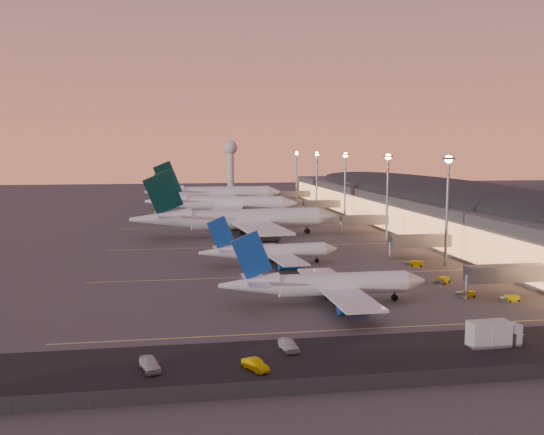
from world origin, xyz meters
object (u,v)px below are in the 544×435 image
(baggage_tug_b, at_px, (510,299))
(airliner_wide_far, at_px, (214,193))
(airliner_wide_near, at_px, (238,219))
(service_van_b, at_px, (255,365))
(airliner_narrow_south, at_px, (325,285))
(baggage_tug_c, at_px, (415,264))
(airliner_wide_mid, at_px, (221,203))
(baggage_tug_d, at_px, (442,281))
(service_van_c, at_px, (289,344))
(radar_tower, at_px, (231,157))
(catering_truck_b, at_px, (491,334))
(airliner_narrow_north, at_px, (270,252))
(service_van_a, at_px, (150,364))
(catering_truck_a, at_px, (505,336))
(baggage_tug_a, at_px, (466,294))

(baggage_tug_b, bearing_deg, airliner_wide_far, 100.66)
(airliner_wide_near, relative_size, service_van_b, 15.42)
(airliner_narrow_south, distance_m, baggage_tug_c, 42.25)
(airliner_wide_mid, height_order, baggage_tug_d, airliner_wide_mid)
(airliner_wide_mid, relative_size, service_van_c, 12.97)
(airliner_wide_near, height_order, airliner_wide_far, airliner_wide_far)
(airliner_wide_mid, distance_m, service_van_b, 173.93)
(airliner_wide_near, distance_m, radar_tower, 206.15)
(service_van_b, distance_m, service_van_c, 8.68)
(baggage_tug_c, xyz_separation_m, catering_truck_b, (-12.08, -56.42, 1.11))
(radar_tower, bearing_deg, service_van_c, -93.96)
(airliner_narrow_north, xyz_separation_m, service_van_a, (-25.57, -65.10, -2.28))
(airliner_wide_near, distance_m, catering_truck_a, 113.91)
(baggage_tug_d, xyz_separation_m, service_van_c, (-38.73, -35.34, 0.26))
(baggage_tug_a, distance_m, catering_truck_b, 29.19)
(baggage_tug_a, bearing_deg, airliner_wide_near, 131.02)
(baggage_tug_b, relative_size, baggage_tug_d, 0.85)
(airliner_wide_mid, bearing_deg, airliner_narrow_north, -78.81)
(airliner_wide_far, height_order, catering_truck_b, airliner_wide_far)
(airliner_narrow_north, relative_size, service_van_b, 7.93)
(radar_tower, height_order, baggage_tug_d, radar_tower)
(airliner_narrow_south, bearing_deg, airliner_wide_mid, 91.82)
(airliner_wide_mid, distance_m, airliner_wide_far, 52.36)
(airliner_wide_mid, bearing_deg, baggage_tug_d, -65.68)
(baggage_tug_d, distance_m, service_van_b, 61.03)
(airliner_narrow_north, bearing_deg, airliner_wide_near, 87.03)
(catering_truck_a, bearing_deg, airliner_wide_far, 90.56)
(airliner_wide_near, bearing_deg, baggage_tug_b, -71.48)
(baggage_tug_a, relative_size, catering_truck_a, 0.68)
(airliner_wide_mid, relative_size, baggage_tug_d, 14.98)
(catering_truck_b, bearing_deg, radar_tower, 88.74)
(catering_truck_b, distance_m, baggage_tug_d, 39.59)
(catering_truck_b, distance_m, service_van_c, 28.41)
(airliner_narrow_north, relative_size, baggage_tug_b, 9.65)
(baggage_tug_b, xyz_separation_m, baggage_tug_c, (-4.16, 33.92, 0.10))
(airliner_wide_mid, distance_m, baggage_tug_a, 146.60)
(airliner_wide_near, distance_m, baggage_tug_a, 90.35)
(airliner_wide_far, relative_size, catering_truck_b, 10.34)
(airliner_wide_near, bearing_deg, catering_truck_a, -82.70)
(airliner_wide_far, xyz_separation_m, catering_truck_b, (23.57, -222.08, -3.86))
(baggage_tug_d, bearing_deg, baggage_tug_b, -110.41)
(airliner_narrow_south, distance_m, baggage_tug_b, 33.80)
(service_van_c, bearing_deg, airliner_wide_far, 80.21)
(airliner_wide_near, distance_m, service_van_b, 115.31)
(baggage_tug_b, height_order, catering_truck_b, catering_truck_b)
(radar_tower, xyz_separation_m, baggage_tug_a, (16.84, -288.35, -21.40))
(service_van_b, bearing_deg, airliner_narrow_north, 51.62)
(radar_tower, height_order, service_van_b, radar_tower)
(airliner_wide_far, distance_m, catering_truck_a, 223.58)
(catering_truck_a, bearing_deg, service_van_a, 176.10)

